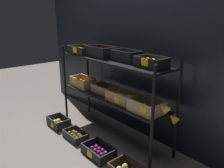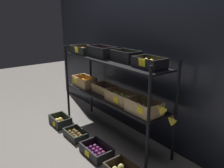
% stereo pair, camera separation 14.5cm
% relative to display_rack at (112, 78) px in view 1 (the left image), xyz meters
% --- Properties ---
extents(ground_plane, '(10.00, 10.00, 0.00)m').
position_rel_display_rack_xyz_m(ground_plane, '(-0.00, 0.01, -0.79)').
color(ground_plane, '#605B56').
extents(storefront_wall, '(4.03, 0.12, 2.20)m').
position_rel_display_rack_xyz_m(storefront_wall, '(-0.00, 0.41, 0.31)').
color(storefront_wall, black).
rests_on(storefront_wall, ground_plane).
extents(display_rack, '(1.76, 0.44, 1.16)m').
position_rel_display_rack_xyz_m(display_rack, '(0.00, 0.00, 0.00)').
color(display_rack, black).
rests_on(display_rack, ground_plane).
extents(crate_ground_apple_gold, '(0.32, 0.23, 0.13)m').
position_rel_display_rack_xyz_m(crate_ground_apple_gold, '(-0.70, -0.40, -0.74)').
color(crate_ground_apple_gold, black).
rests_on(crate_ground_apple_gold, ground_plane).
extents(crate_ground_kiwi, '(0.33, 0.21, 0.10)m').
position_rel_display_rack_xyz_m(crate_ground_kiwi, '(-0.25, -0.40, -0.75)').
color(crate_ground_kiwi, black).
rests_on(crate_ground_kiwi, ground_plane).
extents(crate_ground_plum, '(0.37, 0.25, 0.12)m').
position_rel_display_rack_xyz_m(crate_ground_plum, '(0.24, -0.40, -0.75)').
color(crate_ground_plum, black).
rests_on(crate_ground_plum, ground_plane).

